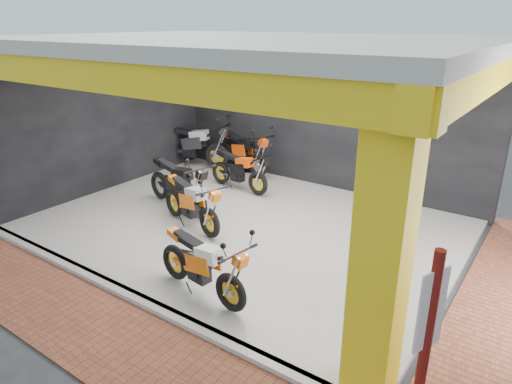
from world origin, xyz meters
TOP-DOWN VIEW (x-y plane):
  - ground at (0.00, 0.00)m, footprint 80.00×80.00m
  - showroom_floor at (0.00, 2.00)m, footprint 8.00×6.00m
  - showroom_ceiling at (0.00, 2.00)m, footprint 8.40×6.40m
  - back_wall at (0.00, 5.10)m, footprint 8.20×0.20m
  - left_wall at (-4.10, 2.00)m, footprint 0.20×6.20m
  - corner_column at (3.75, -0.75)m, footprint 0.50×0.50m
  - header_beam_front at (0.00, -1.00)m, footprint 8.40×0.30m
  - header_beam_right at (4.00, 2.00)m, footprint 0.30×6.40m
  - floor_kerb at (0.00, -1.02)m, footprint 8.00×0.20m
  - paver_front at (0.00, -1.80)m, footprint 9.00×1.40m
  - paver_right at (4.80, 2.00)m, footprint 1.40×7.00m
  - signpost at (4.40, -1.38)m, footprint 0.15×0.30m
  - moto_hero at (1.61, -0.50)m, footprint 2.01×0.97m
  - moto_row_a at (-0.15, 1.10)m, footprint 2.11×1.23m
  - moto_row_b at (-1.03, 1.71)m, footprint 2.26×1.19m
  - moto_row_c at (-0.70, 3.46)m, footprint 1.95×0.89m
  - moto_row_d at (-1.44, 4.50)m, footprint 2.30×1.36m
  - moto_row_e at (-2.80, 4.50)m, footprint 2.49×1.42m

SIDE VIEW (x-z plane):
  - ground at x=0.00m, z-range 0.00..0.00m
  - paver_front at x=0.00m, z-range 0.00..0.03m
  - paver_right at x=4.80m, z-range 0.00..0.03m
  - showroom_floor at x=0.00m, z-range 0.00..0.10m
  - floor_kerb at x=0.00m, z-range 0.00..0.10m
  - moto_row_c at x=-0.70m, z-range 0.10..1.25m
  - moto_hero at x=1.61m, z-range 0.10..1.28m
  - moto_row_a at x=-0.15m, z-range 0.10..1.31m
  - moto_row_b at x=-1.03m, z-range 0.10..1.41m
  - moto_row_d at x=-1.44m, z-range 0.10..1.42m
  - moto_row_e at x=-2.80m, z-range 0.10..1.54m
  - signpost at x=4.40m, z-range 0.11..2.41m
  - back_wall at x=0.00m, z-range 0.00..3.50m
  - left_wall at x=-4.10m, z-range 0.00..3.50m
  - corner_column at x=3.75m, z-range 0.00..3.50m
  - header_beam_front at x=0.00m, z-range 3.10..3.50m
  - header_beam_right at x=4.00m, z-range 3.10..3.50m
  - showroom_ceiling at x=0.00m, z-range 3.50..3.70m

